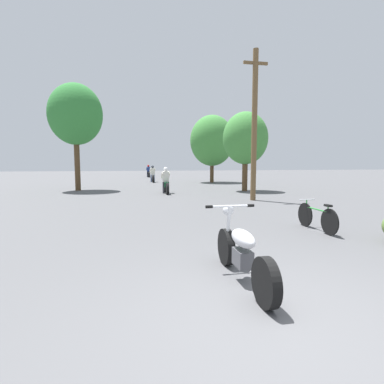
{
  "coord_description": "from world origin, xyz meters",
  "views": [
    {
      "loc": [
        -1.59,
        -2.79,
        1.69
      ],
      "look_at": [
        -0.03,
        5.1,
        0.9
      ],
      "focal_mm": 28.0,
      "sensor_mm": 36.0,
      "label": 1
    }
  ],
  "objects": [
    {
      "name": "bicycle_parked",
      "position": [
        2.88,
        3.81,
        0.34
      ],
      "size": [
        0.44,
        1.64,
        0.74
      ],
      "color": "black",
      "rests_on": "ground"
    },
    {
      "name": "utility_pole",
      "position": [
        3.72,
        9.83,
        3.38
      ],
      "size": [
        1.1,
        0.24,
        6.58
      ],
      "color": "brown",
      "rests_on": "ground"
    },
    {
      "name": "motorcycle_rider_mid",
      "position": [
        0.11,
        23.4,
        0.55
      ],
      "size": [
        0.5,
        2.15,
        1.46
      ],
      "color": "black",
      "rests_on": "ground"
    },
    {
      "name": "motorcycle_rider_lead",
      "position": [
        0.19,
        13.66,
        0.55
      ],
      "size": [
        0.5,
        2.1,
        1.44
      ],
      "color": "black",
      "rests_on": "ground"
    },
    {
      "name": "roadside_tree_right_near",
      "position": [
        4.97,
        14.1,
        3.1
      ],
      "size": [
        2.67,
        2.41,
        4.66
      ],
      "color": "#513A23",
      "rests_on": "ground"
    },
    {
      "name": "motorcycle_rider_far",
      "position": [
        0.22,
        32.52,
        0.54
      ],
      "size": [
        0.5,
        2.15,
        1.43
      ],
      "color": "black",
      "rests_on": "ground"
    },
    {
      "name": "roadside_tree_left",
      "position": [
        -4.87,
        16.38,
        4.53
      ],
      "size": [
        3.15,
        2.84,
        6.37
      ],
      "color": "#513A23",
      "rests_on": "ground"
    },
    {
      "name": "motorcycle_foreground",
      "position": [
        -0.09,
        1.14,
        0.43
      ],
      "size": [
        0.79,
        2.12,
        1.03
      ],
      "color": "black",
      "rests_on": "ground"
    },
    {
      "name": "ground_plane",
      "position": [
        0.0,
        0.0,
        0.0
      ],
      "size": [
        120.0,
        120.0,
        0.0
      ],
      "primitive_type": "plane",
      "color": "#515154"
    },
    {
      "name": "roadside_tree_right_far",
      "position": [
        5.06,
        22.01,
        3.53
      ],
      "size": [
        3.72,
        3.35,
        5.68
      ],
      "color": "#513A23",
      "rests_on": "ground"
    }
  ]
}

